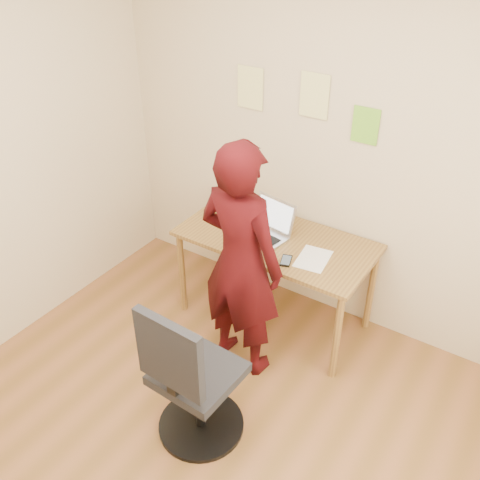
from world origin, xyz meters
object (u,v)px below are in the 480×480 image
Objects in this scene: laptop at (266,229)px; phone at (286,261)px; desk at (276,248)px; office_chair at (191,385)px; person at (241,262)px.

laptop reaches higher than phone.
desk is 1.23m from office_chair.
desk is 0.53m from person.
office_chair is at bearing -83.22° from desk.
person is (0.02, -0.50, 0.18)m from desk.
desk is 1.37× the size of office_chair.
phone is 0.14× the size of office_chair.
phone is 0.09× the size of person.
phone is at bearing -46.87° from desk.
laptop is 2.67× the size of phone.
desk is 9.48× the size of phone.
laptop is at bearing 125.54° from phone.
office_chair is 0.82m from person.
office_chair is (-0.05, -1.00, -0.31)m from phone.
laptop reaches higher than desk.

